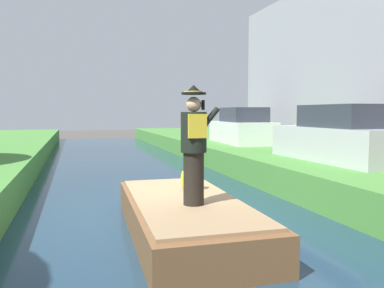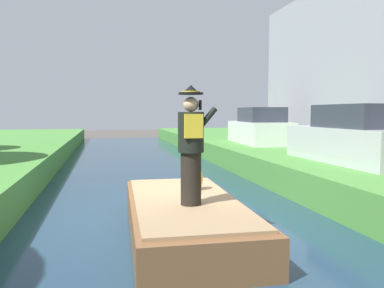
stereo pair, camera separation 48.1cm
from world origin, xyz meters
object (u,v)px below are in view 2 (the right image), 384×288
Objects in this scene: parrot_plush at (193,177)px; parked_car_silver at (355,138)px; boat at (185,217)px; parked_car_white at (260,128)px; person_pirate at (191,145)px.

parked_car_silver reaches higher than parrot_plush.
parrot_plush is 0.14× the size of parked_car_silver.
boat is 1.04× the size of parked_car_white.
person_pirate reaches higher than boat.
parked_car_silver is at bearing 27.34° from boat.
person_pirate is 3.25× the size of parrot_plush.
parked_car_white reaches higher than boat.
parrot_plush is (0.29, 0.67, 0.55)m from boat.
person_pirate reaches higher than parrot_plush.
boat is at bearing -152.66° from parked_car_silver.
parked_car_white is at bearing 76.48° from person_pirate.
person_pirate is 10.67m from parked_car_white.
parked_car_silver is at bearing 45.87° from person_pirate.
parked_car_white is (5.06, 8.97, 1.07)m from boat.
parked_car_silver is at bearing 22.24° from parrot_plush.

